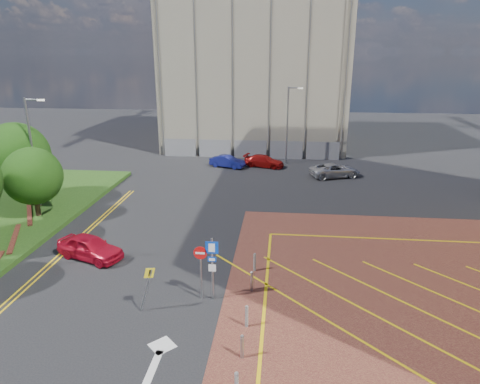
% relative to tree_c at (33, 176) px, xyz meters
% --- Properties ---
extents(ground, '(140.00, 140.00, 0.00)m').
position_rel_tree_c_xyz_m(ground, '(13.50, -10.00, -3.19)').
color(ground, black).
rests_on(ground, ground).
extents(tree_c, '(4.00, 4.00, 4.90)m').
position_rel_tree_c_xyz_m(tree_c, '(0.00, 0.00, 0.00)').
color(tree_c, '#3D2B1C').
rests_on(tree_c, grass_bed).
extents(tree_d, '(5.00, 5.00, 6.08)m').
position_rel_tree_c_xyz_m(tree_d, '(-3.00, 3.00, 0.68)').
color(tree_d, '#3D2B1C').
rests_on(tree_d, grass_bed).
extents(lamp_left_far, '(1.53, 0.16, 8.00)m').
position_rel_tree_c_xyz_m(lamp_left_far, '(-0.92, 2.00, 1.47)').
color(lamp_left_far, '#9EA0A8').
rests_on(lamp_left_far, grass_bed).
extents(lamp_back, '(1.53, 0.16, 8.00)m').
position_rel_tree_c_xyz_m(lamp_back, '(17.58, 18.00, 1.17)').
color(lamp_back, '#9EA0A8').
rests_on(lamp_back, ground).
extents(sign_cluster, '(1.17, 0.12, 3.20)m').
position_rel_tree_c_xyz_m(sign_cluster, '(13.80, -9.02, -1.24)').
color(sign_cluster, '#9EA0A8').
rests_on(sign_cluster, ground).
extents(warning_sign, '(0.80, 0.43, 2.24)m').
position_rel_tree_c_xyz_m(warning_sign, '(11.26, -10.30, -1.76)').
color(warning_sign, '#9EA0A8').
rests_on(warning_sign, ground).
extents(bollard_row, '(0.14, 11.14, 0.90)m').
position_rel_tree_c_xyz_m(bollard_row, '(15.80, -11.67, -2.72)').
color(bollard_row, '#9EA0A8').
rests_on(bollard_row, forecourt).
extents(construction_building, '(21.20, 19.20, 22.00)m').
position_rel_tree_c_xyz_m(construction_building, '(13.50, 30.00, 7.81)').
color(construction_building, gray).
rests_on(construction_building, ground).
extents(construction_fence, '(21.60, 0.06, 2.00)m').
position_rel_tree_c_xyz_m(construction_fence, '(14.50, 20.00, -2.19)').
color(construction_fence, gray).
rests_on(construction_fence, ground).
extents(car_red_left, '(4.34, 2.92, 1.37)m').
position_rel_tree_c_xyz_m(car_red_left, '(6.29, -5.43, -2.51)').
color(car_red_left, red).
rests_on(car_red_left, ground).
extents(car_blue_back, '(3.91, 2.42, 1.22)m').
position_rel_tree_c_xyz_m(car_blue_back, '(11.49, 15.70, -2.59)').
color(car_blue_back, navy).
rests_on(car_blue_back, ground).
extents(car_red_back, '(4.47, 2.75, 1.21)m').
position_rel_tree_c_xyz_m(car_red_back, '(15.22, 16.26, -2.59)').
color(car_red_back, '#9F0E0D').
rests_on(car_red_back, ground).
extents(car_silver_back, '(5.23, 3.62, 1.33)m').
position_rel_tree_c_xyz_m(car_silver_back, '(22.08, 13.16, -2.53)').
color(car_silver_back, '#AAABB2').
rests_on(car_silver_back, ground).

